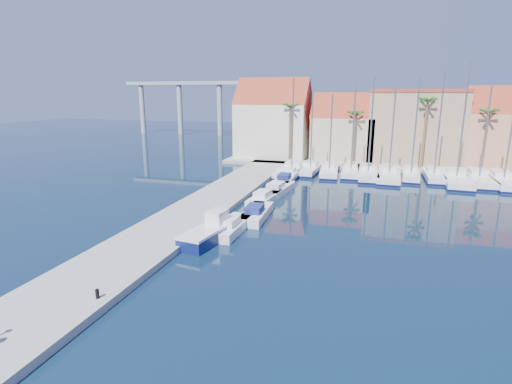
# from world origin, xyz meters

# --- Properties ---
(ground) EXTENTS (260.00, 260.00, 0.00)m
(ground) POSITION_xyz_m (0.00, 0.00, 0.00)
(ground) COLOR black
(ground) RESTS_ON ground
(quay_west) EXTENTS (6.00, 77.00, 0.50)m
(quay_west) POSITION_xyz_m (-9.00, 13.50, 0.25)
(quay_west) COLOR gray
(quay_west) RESTS_ON ground
(shore_north) EXTENTS (54.00, 16.00, 0.50)m
(shore_north) POSITION_xyz_m (10.00, 48.00, 0.25)
(shore_north) COLOR gray
(shore_north) RESTS_ON ground
(bollard) EXTENTS (0.21, 0.21, 0.53)m
(bollard) POSITION_xyz_m (-6.77, -4.63, 0.76)
(bollard) COLOR black
(bollard) RESTS_ON quay_west
(fishing_boat) EXTENTS (2.96, 6.40, 2.16)m
(fishing_boat) POSITION_xyz_m (-4.87, 6.65, 0.72)
(fishing_boat) COLOR #0D1951
(fishing_boat) RESTS_ON ground
(motorboat_west_0) EXTENTS (2.01, 6.03, 1.40)m
(motorboat_west_0) POSITION_xyz_m (-3.94, 8.86, 0.51)
(motorboat_west_0) COLOR white
(motorboat_west_0) RESTS_ON ground
(motorboat_west_1) EXTENTS (2.32, 6.40, 1.40)m
(motorboat_west_1) POSITION_xyz_m (-3.03, 13.10, 0.51)
(motorboat_west_1) COLOR white
(motorboat_west_1) RESTS_ON ground
(motorboat_west_2) EXTENTS (2.58, 6.37, 1.40)m
(motorboat_west_2) POSITION_xyz_m (-3.75, 18.70, 0.51)
(motorboat_west_2) COLOR white
(motorboat_west_2) RESTS_ON ground
(motorboat_west_3) EXTENTS (2.86, 6.99, 1.40)m
(motorboat_west_3) POSITION_xyz_m (-3.37, 23.02, 0.51)
(motorboat_west_3) COLOR white
(motorboat_west_3) RESTS_ON ground
(motorboat_west_4) EXTENTS (2.22, 6.55, 1.40)m
(motorboat_west_4) POSITION_xyz_m (-3.66, 28.25, 0.51)
(motorboat_west_4) COLOR white
(motorboat_west_4) RESTS_ON ground
(motorboat_west_5) EXTENTS (1.98, 5.16, 1.40)m
(motorboat_west_5) POSITION_xyz_m (-3.60, 32.11, 0.51)
(motorboat_west_5) COLOR white
(motorboat_west_5) RESTS_ON ground
(motorboat_west_6) EXTENTS (1.97, 5.91, 1.40)m
(motorboat_west_6) POSITION_xyz_m (-3.04, 37.94, 0.51)
(motorboat_west_6) COLOR white
(motorboat_west_6) RESTS_ON ground
(sailboat_0) EXTENTS (3.34, 11.93, 13.35)m
(sailboat_0) POSITION_xyz_m (-4.10, 35.43, 0.57)
(sailboat_0) COLOR white
(sailboat_0) RESTS_ON ground
(sailboat_1) EXTENTS (2.77, 8.44, 11.28)m
(sailboat_1) POSITION_xyz_m (-1.53, 36.14, 0.60)
(sailboat_1) COLOR white
(sailboat_1) RESTS_ON ground
(sailboat_2) EXTENTS (3.12, 9.29, 11.18)m
(sailboat_2) POSITION_xyz_m (1.15, 35.88, 0.58)
(sailboat_2) COLOR white
(sailboat_2) RESTS_ON ground
(sailboat_3) EXTENTS (2.47, 8.85, 12.27)m
(sailboat_3) POSITION_xyz_m (4.16, 36.44, 0.60)
(sailboat_3) COLOR white
(sailboat_3) RESTS_ON ground
(sailboat_4) EXTENTS (3.27, 10.39, 13.42)m
(sailboat_4) POSITION_xyz_m (6.51, 35.61, 0.59)
(sailboat_4) COLOR white
(sailboat_4) RESTS_ON ground
(sailboat_5) EXTENTS (3.32, 11.17, 11.93)m
(sailboat_5) POSITION_xyz_m (9.31, 35.47, 0.56)
(sailboat_5) COLOR white
(sailboat_5) RESTS_ON ground
(sailboat_6) EXTENTS (2.64, 8.31, 13.27)m
(sailboat_6) POSITION_xyz_m (12.17, 36.16, 0.64)
(sailboat_6) COLOR white
(sailboat_6) RESTS_ON ground
(sailboat_7) EXTENTS (2.36, 8.66, 14.09)m
(sailboat_7) POSITION_xyz_m (15.04, 36.45, 0.64)
(sailboat_7) COLOR white
(sailboat_7) RESTS_ON ground
(sailboat_8) EXTENTS (3.65, 11.86, 14.92)m
(sailboat_8) POSITION_xyz_m (17.61, 35.28, 0.59)
(sailboat_8) COLOR white
(sailboat_8) RESTS_ON ground
(sailboat_9) EXTENTS (2.86, 10.78, 12.21)m
(sailboat_9) POSITION_xyz_m (20.43, 36.17, 0.57)
(sailboat_9) COLOR white
(sailboat_9) RESTS_ON ground
(sailboat_10) EXTENTS (3.30, 11.50, 12.41)m
(sailboat_10) POSITION_xyz_m (23.15, 35.82, 0.57)
(sailboat_10) COLOR white
(sailboat_10) RESTS_ON ground
(building_0) EXTENTS (12.30, 9.00, 13.50)m
(building_0) POSITION_xyz_m (-10.00, 47.00, 6.52)
(building_0) COLOR beige
(building_0) RESTS_ON shore_north
(building_1) EXTENTS (10.30, 8.00, 11.00)m
(building_1) POSITION_xyz_m (2.00, 47.00, 5.30)
(building_1) COLOR #CAB48E
(building_1) RESTS_ON shore_north
(building_2) EXTENTS (14.20, 10.20, 11.50)m
(building_2) POSITION_xyz_m (13.00, 48.00, 6.26)
(building_2) COLOR tan
(building_2) RESTS_ON shore_north
(building_3) EXTENTS (10.30, 8.00, 12.00)m
(building_3) POSITION_xyz_m (25.00, 47.00, 5.86)
(building_3) COLOR tan
(building_3) RESTS_ON shore_north
(palm_0) EXTENTS (2.60, 2.60, 10.15)m
(palm_0) POSITION_xyz_m (-6.00, 42.00, 9.08)
(palm_0) COLOR brown
(palm_0) RESTS_ON shore_north
(palm_1) EXTENTS (2.60, 2.60, 9.15)m
(palm_1) POSITION_xyz_m (4.00, 42.00, 8.14)
(palm_1) COLOR brown
(palm_1) RESTS_ON shore_north
(palm_2) EXTENTS (2.60, 2.60, 11.15)m
(palm_2) POSITION_xyz_m (14.00, 42.00, 10.02)
(palm_2) COLOR brown
(palm_2) RESTS_ON shore_north
(palm_3) EXTENTS (2.60, 2.60, 9.65)m
(palm_3) POSITION_xyz_m (22.00, 42.00, 8.61)
(palm_3) COLOR brown
(palm_3) RESTS_ON shore_north
(viaduct) EXTENTS (48.00, 2.20, 14.45)m
(viaduct) POSITION_xyz_m (-39.07, 82.00, 10.25)
(viaduct) COLOR #9E9E99
(viaduct) RESTS_ON ground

